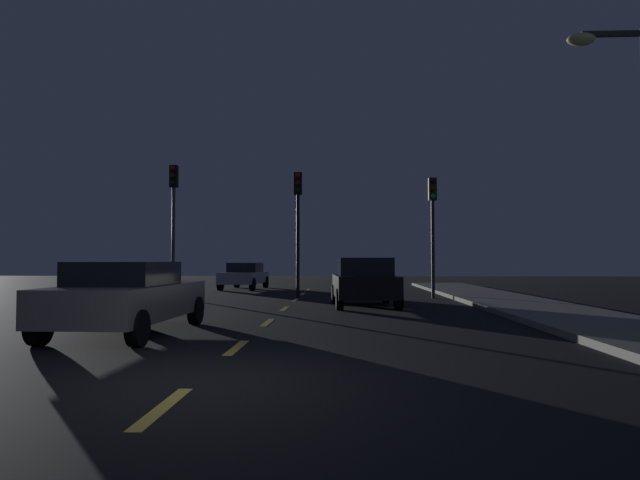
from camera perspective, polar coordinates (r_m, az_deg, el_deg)
name	(u,v)px	position (r m, az deg, el deg)	size (l,w,h in m)	color
ground_plane	(271,320)	(13.86, -5.14, -8.29)	(80.00, 80.00, 0.00)	black
sidewalk_curb_right	(576,318)	(14.87, 25.14, -7.39)	(3.00, 40.00, 0.15)	gray
lane_stripe_nearest	(163,407)	(5.94, -16.05, -16.41)	(0.16, 1.60, 0.01)	#EACC4C
lane_stripe_second	(237,347)	(9.55, -8.68, -11.02)	(0.16, 1.60, 0.01)	#EACC4C
lane_stripe_third	(268,322)	(13.27, -5.48, -8.55)	(0.16, 1.60, 0.01)	#EACC4C
lane_stripe_fourth	(285,309)	(17.03, -3.71, -7.15)	(0.16, 1.60, 0.01)	#EACC4C
lane_stripe_fifth	(295,300)	(20.80, -2.58, -6.26)	(0.16, 1.60, 0.01)	#EACC4C
lane_stripe_sixth	(303,294)	(24.58, -1.81, -5.64)	(0.16, 1.60, 0.01)	#EACC4C
lane_stripe_seventh	(308,289)	(28.36, -1.24, -5.18)	(0.16, 1.60, 0.01)	#EACC4C
traffic_signal_left	(173,205)	(23.00, -15.04, 3.51)	(0.32, 0.38, 5.37)	#4C4C51
traffic_signal_center	(298,210)	(21.99, -2.32, 3.15)	(0.32, 0.38, 5.04)	black
traffic_signal_right	(433,214)	(22.19, 11.67, 2.72)	(0.32, 0.38, 4.79)	#2D2D30
car_stopped_ahead	(364,282)	(17.84, 4.65, -4.38)	(2.21, 3.95, 1.58)	black
car_adjacent_lane	(128,296)	(11.79, -19.38, -5.56)	(2.08, 4.52, 1.46)	gray
car_oncoming_far	(245,275)	(29.05, -7.88, -3.68)	(2.09, 4.39, 1.38)	silver
street_lamp_right	(634,147)	(12.54, 29.91, 8.41)	(1.62, 0.36, 6.09)	#2D2D30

